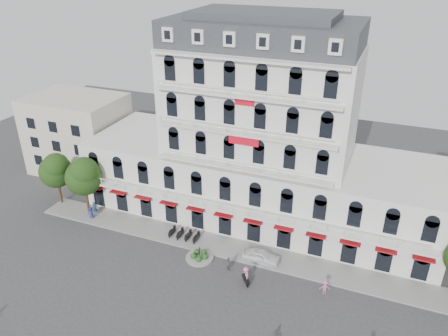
# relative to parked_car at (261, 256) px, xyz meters

# --- Properties ---
(ground) EXTENTS (120.00, 120.00, 0.00)m
(ground) POSITION_rel_parked_car_xyz_m (-3.72, -8.09, -0.73)
(ground) COLOR #38383A
(ground) RESTS_ON ground
(sidewalk) EXTENTS (53.00, 4.00, 0.16)m
(sidewalk) POSITION_rel_parked_car_xyz_m (-3.72, 0.91, -0.65)
(sidewalk) COLOR gray
(sidewalk) RESTS_ON ground
(main_building) EXTENTS (45.00, 15.00, 25.80)m
(main_building) POSITION_rel_parked_car_xyz_m (-3.72, 9.91, 9.23)
(main_building) COLOR silver
(main_building) RESTS_ON ground
(flank_building_west) EXTENTS (14.00, 10.00, 12.00)m
(flank_building_west) POSITION_rel_parked_car_xyz_m (-33.72, 11.91, 5.27)
(flank_building_west) COLOR beige
(flank_building_west) RESTS_ON ground
(traffic_island) EXTENTS (3.20, 3.20, 1.60)m
(traffic_island) POSITION_rel_parked_car_xyz_m (-6.72, -2.09, -0.48)
(traffic_island) COLOR gray
(traffic_island) RESTS_ON ground
(parked_scooter_row) EXTENTS (4.40, 1.80, 1.10)m
(parked_scooter_row) POSITION_rel_parked_car_xyz_m (-10.07, 0.71, -0.73)
(parked_scooter_row) COLOR black
(parked_scooter_row) RESTS_ON ground
(tree_west_outer) EXTENTS (4.50, 4.48, 7.76)m
(tree_west_outer) POSITION_rel_parked_car_xyz_m (-29.67, 1.89, 4.62)
(tree_west_outer) COLOR #382314
(tree_west_outer) RESTS_ON ground
(tree_west_inner) EXTENTS (4.76, 4.76, 8.25)m
(tree_west_inner) POSITION_rel_parked_car_xyz_m (-24.67, 1.39, 4.95)
(tree_west_inner) COLOR #382314
(tree_west_inner) RESTS_ON ground
(parked_car) EXTENTS (4.30, 1.73, 1.47)m
(parked_car) POSITION_rel_parked_car_xyz_m (0.00, 0.00, 0.00)
(parked_car) COLOR white
(parked_car) RESTS_ON ground
(rider_center) EXTENTS (1.20, 1.41, 2.11)m
(rider_center) POSITION_rel_parked_car_xyz_m (-0.44, -4.10, 0.37)
(rider_center) COLOR black
(rider_center) RESTS_ON ground
(pedestrian_left) EXTENTS (0.92, 0.66, 1.74)m
(pedestrian_left) POSITION_rel_parked_car_xyz_m (-23.35, 0.15, 0.14)
(pedestrian_left) COLOR navy
(pedestrian_left) RESTS_ON ground
(pedestrian_mid) EXTENTS (1.07, 0.69, 1.70)m
(pedestrian_mid) POSITION_rel_parked_car_xyz_m (-2.89, -2.75, 0.12)
(pedestrian_mid) COLOR #5C5D64
(pedestrian_mid) RESTS_ON ground
(pedestrian_right) EXTENTS (1.24, 0.97, 1.69)m
(pedestrian_right) POSITION_rel_parked_car_xyz_m (7.58, -2.55, 0.11)
(pedestrian_right) COLOR #C36790
(pedestrian_right) RESTS_ON ground
(pedestrian_far) EXTENTS (0.74, 0.76, 1.76)m
(pedestrian_far) POSITION_rel_parked_car_xyz_m (-23.72, 1.41, 0.15)
(pedestrian_far) COLOR navy
(pedestrian_far) RESTS_ON ground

